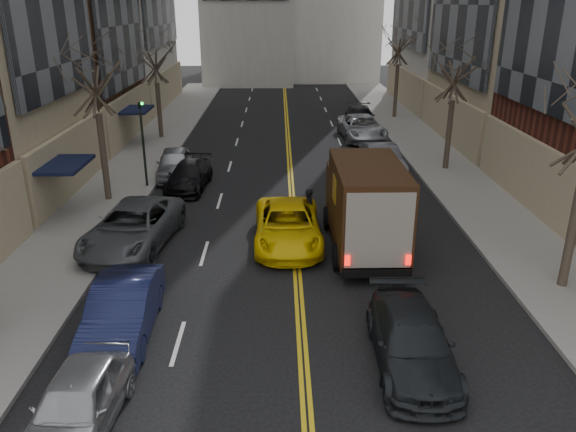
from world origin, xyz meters
The scene contains 19 objects.
sidewalk_left centered at (-9.00, 27.00, 0.07)m, with size 4.00×66.00×0.15m, color slate.
sidewalk_right centered at (9.00, 27.00, 0.07)m, with size 4.00×66.00×0.15m, color slate.
tree_lf_mid centered at (-8.80, 20.00, 6.60)m, with size 3.20×3.20×8.91m.
tree_lf_far centered at (-8.80, 33.00, 6.02)m, with size 3.20×3.20×8.12m.
tree_rt_mid centered at (8.80, 25.00, 6.17)m, with size 3.20×3.20×8.32m.
tree_rt_far centered at (8.80, 40.00, 6.74)m, with size 3.20×3.20×9.11m.
traffic_signal centered at (-7.39, 22.00, 2.82)m, with size 0.29×0.26×4.70m.
ups_truck centered at (2.60, 14.30, 1.78)m, with size 2.69×6.47×3.53m.
observer_sedan centered at (2.81, 6.92, 0.70)m, with size 2.08×4.88×1.40m.
taxi centered at (-0.30, 14.90, 0.77)m, with size 2.55×5.52×1.53m, color yellow.
pedestrian centered at (0.65, 16.49, 0.87)m, with size 0.64×0.42×1.74m, color black.
parked_lf_a centered at (-5.10, 4.67, 0.71)m, with size 1.68×4.17×1.42m, color #9A9DA2.
parked_lf_b centered at (-5.10, 8.48, 0.78)m, with size 1.65×4.73×1.56m, color #111537.
parked_lf_c centered at (-6.30, 14.70, 0.82)m, with size 2.73×5.92×1.64m, color #4C4F53.
parked_lf_d centered at (-5.23, 21.98, 0.66)m, with size 1.86×4.56×1.32m, color black.
parked_lf_e centered at (-6.30, 23.99, 0.77)m, with size 1.81×4.50×1.53m, color #9B9DA2.
parked_rt_a centered at (5.10, 24.49, 0.78)m, with size 1.66×4.76×1.57m, color #54555C.
parked_rt_b centered at (5.10, 32.70, 0.82)m, with size 2.71×5.88×1.63m, color #B1B5B9.
parked_rt_c centered at (5.48, 36.52, 0.77)m, with size 2.15×5.30×1.54m, color black.
Camera 1 is at (-0.62, -5.50, 9.01)m, focal length 35.00 mm.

